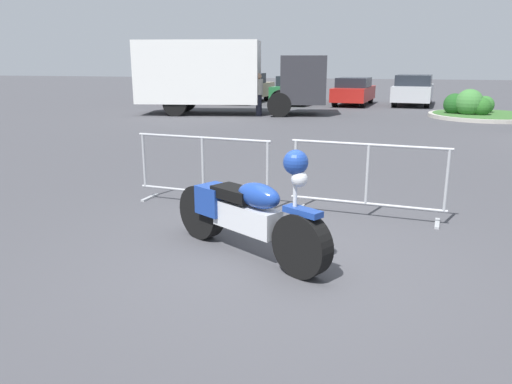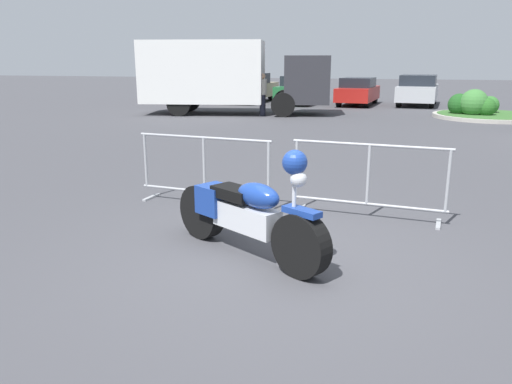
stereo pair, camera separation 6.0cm
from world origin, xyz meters
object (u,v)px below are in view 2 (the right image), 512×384
at_px(motorcycle, 246,213).
at_px(parked_car_green, 301,90).
at_px(parked_car_maroon, 199,87).
at_px(parked_car_red, 358,91).
at_px(crowd_barrier_near, 204,170).
at_px(crowd_barrier_far, 368,180).
at_px(parked_car_tan, 249,88).
at_px(box_truck, 225,74).
at_px(pedestrian, 263,93).
at_px(parked_car_silver, 418,90).

height_order(motorcycle, parked_car_green, parked_car_green).
relative_size(parked_car_maroon, parked_car_red, 1.10).
distance_m(motorcycle, crowd_barrier_near, 2.22).
relative_size(crowd_barrier_far, parked_car_tan, 0.47).
bearing_deg(box_truck, pedestrian, -19.65).
relative_size(crowd_barrier_near, box_truck, 0.28).
relative_size(box_truck, parked_car_green, 1.83).
bearing_deg(pedestrian, parked_car_silver, -72.65).
xyz_separation_m(parked_car_maroon, parked_car_green, (5.81, -0.26, -0.03)).
height_order(box_truck, pedestrian, box_truck).
relative_size(parked_car_green, parked_car_silver, 0.95).
distance_m(box_truck, parked_car_tan, 6.30).
bearing_deg(box_truck, parked_car_tan, 86.29).
bearing_deg(parked_car_green, crowd_barrier_near, -168.39).
distance_m(parked_car_tan, parked_car_green, 2.91).
height_order(parked_car_green, parked_car_silver, parked_car_silver).
relative_size(motorcycle, parked_car_green, 0.48).
height_order(parked_car_maroon, parked_car_red, parked_car_maroon).
height_order(parked_car_red, pedestrian, pedestrian).
bearing_deg(parked_car_silver, pedestrian, 143.32).
height_order(parked_car_green, pedestrian, pedestrian).
xyz_separation_m(crowd_barrier_far, pedestrian, (-4.99, 12.80, 0.37)).
relative_size(crowd_barrier_far, parked_car_maroon, 0.48).
bearing_deg(parked_car_red, parked_car_silver, -71.57).
bearing_deg(parked_car_maroon, motorcycle, -151.29).
relative_size(parked_car_maroon, pedestrian, 2.70).
xyz_separation_m(crowd_barrier_far, parked_car_maroon, (-10.38, 19.29, 0.20)).
relative_size(crowd_barrier_near, parked_car_green, 0.51).
bearing_deg(parked_car_red, crowd_barrier_far, -169.66).
relative_size(parked_car_tan, pedestrian, 2.76).
distance_m(parked_car_green, parked_car_silver, 5.84).
height_order(crowd_barrier_far, parked_car_red, parked_car_red).
bearing_deg(motorcycle, parked_car_maroon, 143.93).
bearing_deg(parked_car_tan, pedestrian, -153.55).
bearing_deg(parked_car_red, parked_car_maroon, 93.56).
bearing_deg(parked_car_tan, parked_car_red, -86.93).
xyz_separation_m(parked_car_red, pedestrian, (-3.31, -6.23, 0.23)).
relative_size(parked_car_red, pedestrian, 2.46).
xyz_separation_m(crowd_barrier_near, parked_car_silver, (3.70, 19.71, 0.21)).
bearing_deg(parked_car_red, pedestrian, 157.30).
bearing_deg(crowd_barrier_near, parked_car_red, 87.59).
relative_size(parked_car_tan, parked_car_green, 1.07).
relative_size(crowd_barrier_near, parked_car_red, 0.53).
xyz_separation_m(crowd_barrier_near, crowd_barrier_far, (2.48, 0.00, 0.00)).
height_order(crowd_barrier_near, parked_car_silver, parked_car_silver).
bearing_deg(motorcycle, crowd_barrier_far, 86.55).
bearing_deg(parked_car_silver, parked_car_green, 101.87).
xyz_separation_m(crowd_barrier_far, parked_car_tan, (-7.48, 19.26, 0.22)).
bearing_deg(parked_car_silver, crowd_barrier_far, -178.26).
height_order(parked_car_maroon, parked_car_silver, parked_car_silver).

